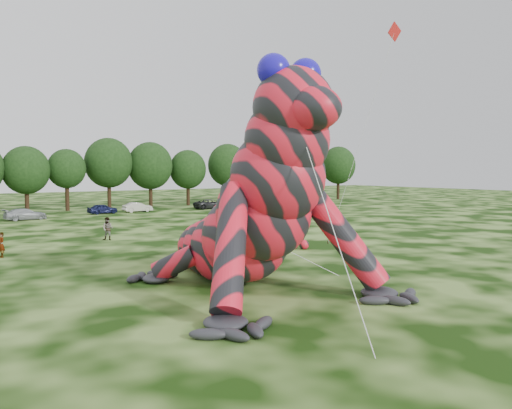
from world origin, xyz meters
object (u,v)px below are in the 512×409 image
at_px(tree_10, 109,173).
at_px(car_5, 138,207).
at_px(tree_9, 67,180).
at_px(spectator_5, 251,234).
at_px(inflatable_gecko, 229,179).
at_px(spectator_0, 1,245).
at_px(tree_15, 280,175).
at_px(tree_14, 254,176).
at_px(tree_12, 188,178).
at_px(spectator_2, 255,215).
at_px(tree_8, 26,179).
at_px(car_6, 211,204).
at_px(flying_kite, 389,48).
at_px(car_3, 25,214).
at_px(tree_17, 338,173).
at_px(tree_13, 228,174).
at_px(spectator_1, 108,229).
at_px(tree_16, 304,175).
at_px(tree_11, 150,174).
at_px(car_4, 102,209).
at_px(car_7, 242,202).

xyz_separation_m(tree_10, car_5, (1.10, -8.78, -4.60)).
bearing_deg(tree_9, spectator_5, -84.55).
bearing_deg(inflatable_gecko, spectator_0, 122.63).
bearing_deg(tree_15, tree_14, 169.26).
relative_size(tree_12, spectator_2, 5.42).
bearing_deg(tree_8, car_6, -18.20).
distance_m(flying_kite, car_3, 43.57).
bearing_deg(spectator_0, tree_17, 108.34).
height_order(tree_13, spectator_1, tree_13).
distance_m(tree_17, car_5, 44.22).
height_order(inflatable_gecko, tree_16, inflatable_gecko).
bearing_deg(tree_8, tree_17, -0.33).
bearing_deg(car_6, inflatable_gecko, 153.33).
height_order(tree_9, tree_15, tree_15).
distance_m(tree_13, tree_14, 6.54).
distance_m(tree_11, spectator_2, 28.87).
height_order(car_4, car_7, car_7).
height_order(tree_12, spectator_5, tree_12).
bearing_deg(spectator_1, tree_17, 68.26).
xyz_separation_m(inflatable_gecko, tree_9, (3.74, 50.86, -0.96)).
bearing_deg(inflatable_gecko, car_6, 63.10).
distance_m(tree_17, spectator_0, 73.14).
bearing_deg(spectator_1, tree_10, 110.75).
bearing_deg(car_7, tree_16, -55.03).
height_order(tree_14, car_3, tree_14).
bearing_deg(flying_kite, tree_12, 81.76).
height_order(tree_13, tree_15, tree_13).
bearing_deg(tree_16, spectator_2, -136.34).
bearing_deg(car_5, tree_16, -79.84).
distance_m(tree_14, tree_15, 5.10).
xyz_separation_m(tree_10, car_6, (12.12, -9.39, -4.55)).
bearing_deg(car_4, tree_12, -71.71).
bearing_deg(inflatable_gecko, car_3, 95.46).
relative_size(car_3, car_5, 1.16).
relative_size(tree_13, tree_15, 1.05).
distance_m(inflatable_gecko, spectator_5, 13.14).
bearing_deg(tree_17, inflatable_gecko, -137.43).
bearing_deg(tree_12, tree_17, -1.93).
bearing_deg(car_4, tree_11, -57.85).
xyz_separation_m(flying_kite, tree_9, (-12.03, 47.37, -10.33)).
height_order(flying_kite, tree_17, flying_kite).
height_order(inflatable_gecko, car_4, inflatable_gecko).
height_order(tree_11, tree_15, tree_11).
bearing_deg(tree_14, tree_15, -10.74).
xyz_separation_m(tree_12, spectator_1, (-23.32, -32.82, -3.54)).
distance_m(tree_14, spectator_5, 51.34).
distance_m(car_3, car_4, 10.29).
relative_size(tree_8, tree_10, 0.85).
bearing_deg(tree_11, inflatable_gecko, -107.66).
bearing_deg(car_7, tree_10, 72.08).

